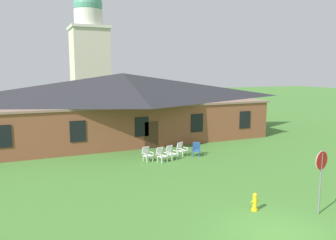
# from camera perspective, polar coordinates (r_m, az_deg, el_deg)

# --- Properties ---
(ground_plane) EXTENTS (200.00, 200.00, 0.00)m
(ground_plane) POSITION_cam_1_polar(r_m,az_deg,el_deg) (13.52, 18.20, -18.18)
(ground_plane) COLOR #477F33
(brick_building) EXTENTS (24.97, 10.40, 5.82)m
(brick_building) POSITION_cam_1_polar(r_m,az_deg,el_deg) (30.20, -7.68, 2.52)
(brick_building) COLOR brown
(brick_building) RESTS_ON ground
(dome_tower) EXTENTS (5.18, 5.18, 17.77)m
(dome_tower) POSITION_cam_1_polar(r_m,az_deg,el_deg) (48.00, -13.27, 10.55)
(dome_tower) COLOR beige
(dome_tower) RESTS_ON ground
(stop_sign) EXTENTS (0.79, 0.19, 2.71)m
(stop_sign) POSITION_cam_1_polar(r_m,az_deg,el_deg) (15.28, 24.73, -7.67)
(stop_sign) COLOR slate
(stop_sign) RESTS_ON ground
(lawn_chair_by_porch) EXTENTS (0.73, 0.77, 0.96)m
(lawn_chair_by_porch) POSITION_cam_1_polar(r_m,az_deg,el_deg) (22.47, -3.61, -5.77)
(lawn_chair_by_porch) COLOR silver
(lawn_chair_by_porch) RESTS_ON ground
(lawn_chair_near_door) EXTENTS (0.74, 0.79, 0.96)m
(lawn_chair_near_door) POSITION_cam_1_polar(r_m,az_deg,el_deg) (22.27, -1.16, -5.89)
(lawn_chair_near_door) COLOR silver
(lawn_chair_near_door) RESTS_ON ground
(lawn_chair_left_end) EXTENTS (0.76, 0.81, 0.96)m
(lawn_chair_left_end) POSITION_cam_1_polar(r_m,az_deg,el_deg) (22.80, 0.51, -5.55)
(lawn_chair_left_end) COLOR white
(lawn_chair_left_end) RESTS_ON ground
(lawn_chair_middle) EXTENTS (0.77, 0.82, 0.96)m
(lawn_chair_middle) POSITION_cam_1_polar(r_m,az_deg,el_deg) (23.82, 2.31, -4.95)
(lawn_chair_middle) COLOR silver
(lawn_chair_middle) RESTS_ON ground
(lawn_chair_right_end) EXTENTS (0.84, 0.87, 0.96)m
(lawn_chair_right_end) POSITION_cam_1_polar(r_m,az_deg,el_deg) (23.91, 4.85, -4.92)
(lawn_chair_right_end) COLOR #2D5693
(lawn_chair_right_end) RESTS_ON ground
(fire_hydrant) EXTENTS (0.36, 0.28, 0.79)m
(fire_hydrant) POSITION_cam_1_polar(r_m,az_deg,el_deg) (15.21, 14.63, -13.44)
(fire_hydrant) COLOR gold
(fire_hydrant) RESTS_ON ground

